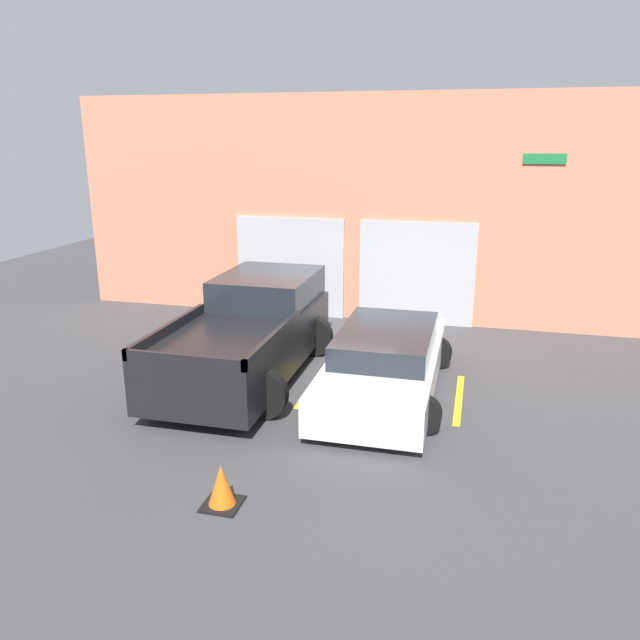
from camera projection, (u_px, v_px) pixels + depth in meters
The scene contains 8 objects.
ground_plane at pixel (332, 358), 12.85m from camera, with size 28.00×28.00×0.00m, color #3D3D3F.
shophouse_building at pixel (363, 211), 15.15m from camera, with size 14.68×0.68×5.37m.
pickup_truck at pixel (250, 333), 11.79m from camera, with size 2.60×5.01×1.73m.
sedan_white at pixel (385, 362), 11.04m from camera, with size 2.21×4.73×1.15m.
parking_stripe_far_left at pixel (183, 372), 12.10m from camera, with size 0.12×2.20×0.01m, color gold.
parking_stripe_left at pixel (313, 384), 11.48m from camera, with size 0.12×2.20×0.01m, color gold.
parking_stripe_centre at pixel (459, 399), 10.85m from camera, with size 0.12×2.20×0.01m, color gold.
traffic_cone at pixel (222, 487), 7.67m from camera, with size 0.47×0.47×0.55m.
Camera 1 is at (2.76, -11.77, 4.41)m, focal length 35.00 mm.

